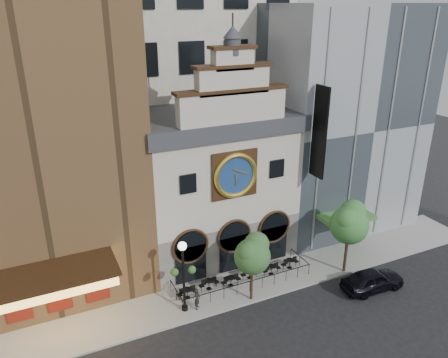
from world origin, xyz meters
name	(u,v)px	position (x,y,z in m)	size (l,w,h in m)	color
ground	(257,302)	(0.00, 0.00, 0.00)	(120.00, 120.00, 0.00)	black
sidewalk	(242,283)	(0.00, 2.50, 0.07)	(44.00, 5.00, 0.15)	gray
clock_building	(213,180)	(0.00, 7.82, 6.69)	(12.60, 8.78, 18.65)	#605E5B
theater_building	(28,120)	(-13.00, 9.96, 12.60)	(14.00, 15.60, 25.00)	brown
retail_building	(329,117)	(12.99, 9.99, 10.14)	(14.00, 14.40, 20.00)	gray
office_tower	(160,5)	(0.00, 20.00, 20.00)	(20.00, 16.00, 40.00)	silver
cafe_railing	(242,277)	(0.00, 2.50, 0.60)	(10.60, 2.60, 0.90)	black
bistro_0	(187,293)	(-4.48, 2.44, 0.61)	(1.58, 0.68, 0.90)	black
bistro_1	(209,284)	(-2.63, 2.76, 0.61)	(1.58, 0.68, 0.90)	black
bistro_2	(231,281)	(-0.96, 2.42, 0.61)	(1.58, 0.68, 0.90)	black
bistro_3	(250,273)	(0.82, 2.72, 0.61)	(1.58, 0.68, 0.90)	black
bistro_4	(271,269)	(2.60, 2.45, 0.61)	(1.58, 0.68, 0.90)	black
bistro_5	(290,263)	(4.41, 2.58, 0.61)	(1.58, 0.68, 0.90)	black
car_right	(373,280)	(8.60, -2.26, 0.83)	(1.97, 4.89, 1.66)	black
pedestrian	(197,299)	(-4.26, 1.04, 0.96)	(0.59, 0.39, 1.61)	black
lamppost	(183,269)	(-5.12, 1.26, 3.51)	(1.72, 0.78, 5.43)	black
tree_left	(253,253)	(-0.26, 0.43, 3.92)	(2.67, 2.57, 5.14)	#382619
tree_right	(350,222)	(8.20, 0.44, 4.51)	(3.09, 2.98, 5.95)	#382619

